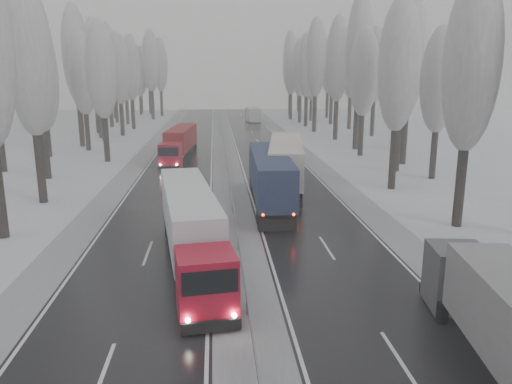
{
  "coord_description": "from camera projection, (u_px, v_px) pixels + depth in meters",
  "views": [
    {
      "loc": [
        -1.25,
        -15.6,
        10.12
      ],
      "look_at": [
        1.48,
        17.49,
        2.2
      ],
      "focal_mm": 35.0,
      "sensor_mm": 36.0,
      "label": 1
    }
  ],
  "objects": [
    {
      "name": "tree_20",
      "position": [
        402.0,
        73.0,
        50.74
      ],
      "size": [
        3.6,
        3.6,
        15.71
      ],
      "color": "black",
      "rests_on": "ground"
    },
    {
      "name": "tree_29",
      "position": [
        352.0,
        65.0,
        90.39
      ],
      "size": [
        3.6,
        3.6,
        18.11
      ],
      "color": "black",
      "rests_on": "ground"
    },
    {
      "name": "tree_78",
      "position": [
        148.0,
        63.0,
        125.04
      ],
      "size": [
        3.6,
        3.6,
        19.55
      ],
      "color": "black",
      "rests_on": "ground"
    },
    {
      "name": "carriageway_left",
      "position": [
        173.0,
        185.0,
        46.23
      ],
      "size": [
        7.5,
        200.0,
        0.03
      ],
      "primitive_type": "cube",
      "color": "black",
      "rests_on": "ground"
    },
    {
      "name": "tree_69",
      "position": [
        93.0,
        59.0,
        83.85
      ],
      "size": [
        3.6,
        3.6,
        19.35
      ],
      "color": "black",
      "rests_on": "ground"
    },
    {
      "name": "tree_39",
      "position": [
        299.0,
        72.0,
        133.91
      ],
      "size": [
        3.6,
        3.6,
        16.19
      ],
      "color": "black",
      "rests_on": "ground"
    },
    {
      "name": "truck_red_white",
      "position": [
        191.0,
        223.0,
        26.78
      ],
      "size": [
        4.48,
        15.45,
        3.93
      ],
      "rotation": [
        0.0,
        0.0,
        0.14
      ],
      "color": "#A40920",
      "rests_on": "ground"
    },
    {
      "name": "tree_60",
      "position": [
        39.0,
        79.0,
        47.08
      ],
      "size": [
        3.6,
        3.6,
        14.84
      ],
      "color": "black",
      "rests_on": "ground"
    },
    {
      "name": "tree_30",
      "position": [
        307.0,
        66.0,
        95.43
      ],
      "size": [
        3.6,
        3.6,
        17.86
      ],
      "color": "black",
      "rests_on": "ground"
    },
    {
      "name": "shoulder_left",
      "position": [
        118.0,
        186.0,
        45.84
      ],
      "size": [
        2.4,
        200.0,
        0.04
      ],
      "primitive_type": "cube",
      "color": "#A3A6AB",
      "rests_on": "ground"
    },
    {
      "name": "tree_73",
      "position": [
        114.0,
        68.0,
        102.96
      ],
      "size": [
        3.6,
        3.6,
        17.22
      ],
      "color": "black",
      "rests_on": "ground"
    },
    {
      "name": "box_truck_distant",
      "position": [
        253.0,
        115.0,
        106.61
      ],
      "size": [
        2.87,
        8.18,
        3.01
      ],
      "rotation": [
        0.0,
        0.0,
        0.05
      ],
      "color": "#AEB0B5",
      "rests_on": "ground"
    },
    {
      "name": "tree_76",
      "position": [
        160.0,
        65.0,
        119.08
      ],
      "size": [
        3.6,
        3.6,
        18.55
      ],
      "color": "black",
      "rests_on": "ground"
    },
    {
      "name": "tree_63",
      "position": [
        41.0,
        67.0,
        59.57
      ],
      "size": [
        3.6,
        3.6,
        16.88
      ],
      "color": "black",
      "rests_on": "ground"
    },
    {
      "name": "tree_24",
      "position": [
        360.0,
        49.0,
        65.41
      ],
      "size": [
        3.6,
        3.6,
        20.49
      ],
      "color": "black",
      "rests_on": "ground"
    },
    {
      "name": "tree_37",
      "position": [
        316.0,
        71.0,
        123.84
      ],
      "size": [
        3.6,
        3.6,
        16.37
      ],
      "color": "black",
      "rests_on": "ground"
    },
    {
      "name": "shoulder_right",
      "position": [
        336.0,
        182.0,
        47.47
      ],
      "size": [
        2.4,
        200.0,
        0.04
      ],
      "primitive_type": "cube",
      "color": "#A3A6AB",
      "rests_on": "ground"
    },
    {
      "name": "tree_64",
      "position": [
        83.0,
        75.0,
        64.91
      ],
      "size": [
        3.6,
        3.6,
        15.42
      ],
      "color": "black",
      "rests_on": "ground"
    },
    {
      "name": "tree_32",
      "position": [
        301.0,
        68.0,
        102.8
      ],
      "size": [
        3.6,
        3.6,
        17.33
      ],
      "color": "black",
      "rests_on": "ground"
    },
    {
      "name": "tree_21",
      "position": [
        410.0,
        56.0,
        54.37
      ],
      "size": [
        3.6,
        3.6,
        18.62
      ],
      "color": "black",
      "rests_on": "ground"
    },
    {
      "name": "tree_19",
      "position": [
        440.0,
        81.0,
        47.07
      ],
      "size": [
        3.6,
        3.6,
        14.57
      ],
      "color": "black",
      "rests_on": "ground"
    },
    {
      "name": "tree_79",
      "position": [
        140.0,
        70.0,
        129.06
      ],
      "size": [
        3.6,
        3.6,
        17.07
      ],
      "color": "black",
      "rests_on": "ground"
    },
    {
      "name": "tree_70",
      "position": [
        130.0,
        68.0,
        90.48
      ],
      "size": [
        3.6,
        3.6,
        17.09
      ],
      "color": "black",
      "rests_on": "ground"
    },
    {
      "name": "tree_25",
      "position": [
        399.0,
        56.0,
        69.99
      ],
      "size": [
        3.6,
        3.6,
        19.44
      ],
      "color": "black",
      "rests_on": "ground"
    },
    {
      "name": "tree_36",
      "position": [
        290.0,
        61.0,
        118.83
      ],
      "size": [
        3.6,
        3.6,
        20.23
      ],
      "color": "black",
      "rests_on": "ground"
    },
    {
      "name": "tree_28",
      "position": [
        316.0,
        58.0,
        85.7
      ],
      "size": [
        3.6,
        3.6,
        19.62
      ],
      "color": "black",
      "rests_on": "ground"
    },
    {
      "name": "tree_72",
      "position": [
        125.0,
        75.0,
        99.63
      ],
      "size": [
        3.6,
        3.6,
        15.11
      ],
      "color": "black",
      "rests_on": "ground"
    },
    {
      "name": "tree_22",
      "position": [
        364.0,
        72.0,
        60.77
      ],
      "size": [
        3.6,
        3.6,
        15.86
      ],
      "color": "black",
      "rests_on": "ground"
    },
    {
      "name": "tree_33",
      "position": [
        312.0,
        77.0,
        107.37
      ],
      "size": [
        3.6,
        3.6,
        14.33
      ],
      "color": "black",
      "rests_on": "ground"
    },
    {
      "name": "truck_red_red",
      "position": [
        180.0,
        141.0,
        59.85
      ],
      "size": [
        3.58,
        14.59,
        3.71
      ],
      "rotation": [
        0.0,
        0.0,
        -0.09
      ],
      "color": "maroon",
      "rests_on": "ground"
    },
    {
      "name": "tree_26",
      "position": [
        338.0,
        60.0,
        75.57
      ],
      "size": [
        3.6,
        3.6,
        18.78
      ],
      "color": "black",
      "rests_on": "ground"
    },
    {
      "name": "median_guardrail",
      "position": [
        229.0,
        178.0,
        46.5
      ],
      "size": [
        0.12,
        200.0,
        0.76
      ],
      "color": "slate",
      "rests_on": "ground"
    },
    {
      "name": "tree_71",
      "position": [
        108.0,
        60.0,
        93.61
      ],
      "size": [
        3.6,
        3.6,
        19.61
      ],
      "color": "black",
      "rests_on": "ground"
    },
    {
      "name": "tree_34",
      "position": [
        291.0,
        67.0,
        109.57
      ],
      "size": [
        3.6,
        3.6,
        17.63
      ],
      "color": "black",
      "rests_on": "ground"
    },
    {
      "name": "tree_67",
      "position": [
        96.0,
        67.0,
        77.77
      ],
      "size": [
        3.6,
        3.6,
        17.09
      ],
      "color": "black",
      "rests_on": "ground"
    },
    {
      "name": "carriageway_right",
      "position": [
        285.0,
        183.0,
        47.07
      ],
      "size": [
        7.5,
        200.0,
        0.03
      ],
      "primitive_type": "cube",
      "color": "black",
      "rests_on": "ground"
    },
    {
      "name": "tree_27",
      "position": [
        375.0,
        65.0,
        80.19
      ],
      "size": [
        3.6,
        3.6,
        17.62
      ],
      "color": "black",
      "rests_on": "ground"
    },
    {
      "name": "tree_75",
      "position": [
        112.0,
        65.0,
        113.03
      ],
      "size": [
        3.6,
        3.6,
        18.6
      ],
      "color": "black",
      "rests_on": "ground"
    },
    {
      "name": "tree_38",
      "position": [
        291.0,
        68.0,
        129.54
      ],
      "size": [
        3.6,
        3.6,
        17.97
      ],
      "color": "black",
      "rests_on": "ground"
    },
    {
      "name": "truck_cream_box",
      "position": [
        286.0,
        160.0,
        44.66
      ],
      "size": [
        4.98,
        17.13,
        4.36
      ],
      "rotation": [
        0.0,
        0.0,
        -0.14
      ],
      "color": "#AEAA9A",
      "rests_on": "ground"
    },
    {
      "name": "tree_68",
      "position": [
        119.0,
        69.0,
        80.76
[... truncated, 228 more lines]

